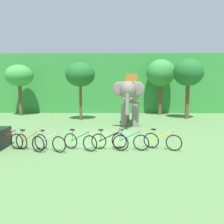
{
  "coord_description": "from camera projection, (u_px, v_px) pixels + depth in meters",
  "views": [
    {
      "loc": [
        0.57,
        -11.85,
        2.73
      ],
      "look_at": [
        0.37,
        1.0,
        1.3
      ],
      "focal_mm": 35.24,
      "sensor_mm": 36.0,
      "label": 1
    }
  ],
  "objects": [
    {
      "name": "bike_yellow",
      "position": [
        162.0,
        141.0,
        9.7
      ],
      "size": [
        1.59,
        0.79,
        0.92
      ],
      "color": "black",
      "rests_on": "ground"
    },
    {
      "name": "bike_teal",
      "position": [
        130.0,
        141.0,
        9.68
      ],
      "size": [
        1.64,
        0.68,
        0.92
      ],
      "color": "black",
      "rests_on": "ground"
    },
    {
      "name": "ground_plane",
      "position": [
        105.0,
        137.0,
        12.09
      ],
      "size": [
        80.0,
        80.0,
        0.0
      ],
      "primitive_type": "plane",
      "color": "#567F47"
    },
    {
      "name": "bike_black",
      "position": [
        109.0,
        141.0,
        9.61
      ],
      "size": [
        1.66,
        0.63,
        0.92
      ],
      "color": "black",
      "rests_on": "ground"
    },
    {
      "name": "bike_red",
      "position": [
        8.0,
        140.0,
        9.93
      ],
      "size": [
        1.63,
        0.71,
        0.92
      ],
      "color": "black",
      "rests_on": "ground"
    },
    {
      "name": "bike_orange",
      "position": [
        30.0,
        142.0,
        9.5
      ],
      "size": [
        1.55,
        0.84,
        0.92
      ],
      "color": "black",
      "rests_on": "ground"
    },
    {
      "name": "tree_right",
      "position": [
        80.0,
        75.0,
        18.17
      ],
      "size": [
        2.44,
        2.44,
        4.81
      ],
      "color": "brown",
      "rests_on": "ground"
    },
    {
      "name": "tree_far_left",
      "position": [
        188.0,
        73.0,
        18.96
      ],
      "size": [
        2.57,
        2.57,
        5.2
      ],
      "color": "brown",
      "rests_on": "ground"
    },
    {
      "name": "bike_green",
      "position": [
        80.0,
        141.0,
        9.61
      ],
      "size": [
        1.58,
        0.8,
        0.92
      ],
      "color": "black",
      "rests_on": "ground"
    },
    {
      "name": "elephant",
      "position": [
        130.0,
        95.0,
        15.9
      ],
      "size": [
        2.24,
        4.23,
        3.78
      ],
      "color": "slate",
      "rests_on": "ground"
    },
    {
      "name": "tree_center",
      "position": [
        161.0,
        73.0,
        21.86
      ],
      "size": [
        2.86,
        2.86,
        5.52
      ],
      "color": "brown",
      "rests_on": "ground"
    },
    {
      "name": "tree_center_right",
      "position": [
        19.0,
        76.0,
        21.38
      ],
      "size": [
        2.66,
        2.66,
        4.94
      ],
      "color": "brown",
      "rests_on": "ground"
    },
    {
      "name": "foliage_hedge",
      "position": [
        111.0,
        84.0,
        26.25
      ],
      "size": [
        36.0,
        6.0,
        6.31
      ],
      "primitive_type": "cube",
      "color": "#338438",
      "rests_on": "ground"
    },
    {
      "name": "bike_white",
      "position": [
        50.0,
        142.0,
        9.44
      ],
      "size": [
        1.58,
        0.8,
        0.92
      ],
      "color": "black",
      "rests_on": "ground"
    }
  ]
}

